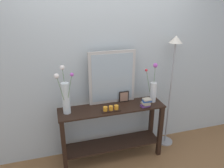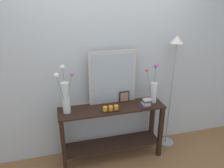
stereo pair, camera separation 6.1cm
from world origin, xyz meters
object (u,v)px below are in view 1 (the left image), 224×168
object	(u,v)px
floor_lamp	(172,75)
mirror_leaning	(112,78)
tall_vase_left	(65,95)
picture_frame_small	(124,97)
candle_tray	(111,109)
console_table	(112,127)
vase_right	(153,89)
book_stack	(146,103)

from	to	relation	value
floor_lamp	mirror_leaning	bearing A→B (deg)	176.58
tall_vase_left	picture_frame_small	bearing A→B (deg)	7.22
candle_tray	floor_lamp	xyz separation A→B (m)	(0.97, 0.18, 0.31)
tall_vase_left	candle_tray	size ratio (longest dim) A/B	2.49
console_table	tall_vase_left	distance (m)	0.82
console_table	candle_tray	world-z (taller)	candle_tray
console_table	floor_lamp	distance (m)	1.14
tall_vase_left	vase_right	world-z (taller)	tall_vase_left
floor_lamp	vase_right	bearing A→B (deg)	-165.32
vase_right	candle_tray	size ratio (longest dim) A/B	2.31
mirror_leaning	book_stack	xyz separation A→B (m)	(0.40, -0.26, -0.30)
candle_tray	tall_vase_left	bearing A→B (deg)	169.56
picture_frame_small	book_stack	distance (m)	0.33
candle_tray	floor_lamp	size ratio (longest dim) A/B	0.14
floor_lamp	picture_frame_small	bearing A→B (deg)	178.55
console_table	candle_tray	xyz separation A→B (m)	(-0.04, -0.09, 0.34)
candle_tray	picture_frame_small	size ratio (longest dim) A/B	1.56
floor_lamp	book_stack	bearing A→B (deg)	-156.44
console_table	book_stack	distance (m)	0.59
console_table	tall_vase_left	world-z (taller)	tall_vase_left
console_table	picture_frame_small	distance (m)	0.46
mirror_leaning	console_table	bearing A→B (deg)	-107.38
tall_vase_left	vase_right	xyz separation A→B (m)	(1.19, -0.00, -0.06)
tall_vase_left	candle_tray	world-z (taller)	tall_vase_left
mirror_leaning	vase_right	bearing A→B (deg)	-14.14
candle_tray	floor_lamp	distance (m)	1.03
mirror_leaning	vase_right	xyz separation A→B (m)	(0.55, -0.14, -0.18)
mirror_leaning	picture_frame_small	distance (m)	0.33
console_table	floor_lamp	size ratio (longest dim) A/B	0.83
vase_right	candle_tray	world-z (taller)	vase_right
console_table	candle_tray	distance (m)	0.36
vase_right	book_stack	distance (m)	0.23
book_stack	picture_frame_small	bearing A→B (deg)	135.84
vase_right	picture_frame_small	size ratio (longest dim) A/B	3.61
console_table	candle_tray	bearing A→B (deg)	-114.73
mirror_leaning	book_stack	size ratio (longest dim) A/B	5.35
vase_right	tall_vase_left	bearing A→B (deg)	179.85
vase_right	book_stack	world-z (taller)	vase_right
console_table	floor_lamp	bearing A→B (deg)	6.02
tall_vase_left	book_stack	xyz separation A→B (m)	(1.03, -0.13, -0.18)
tall_vase_left	book_stack	size ratio (longest dim) A/B	4.44
mirror_leaning	floor_lamp	distance (m)	0.88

